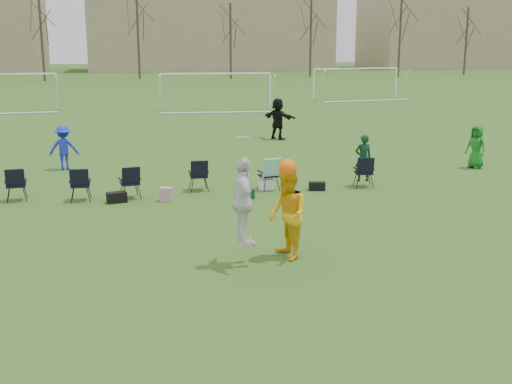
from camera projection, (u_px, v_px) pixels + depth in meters
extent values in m
plane|color=#2D561A|center=(245.00, 296.00, 11.51)|extent=(260.00, 260.00, 0.00)
imported|color=#1B2DCB|center=(64.00, 148.00, 22.73)|extent=(1.03, 0.61, 1.57)
imported|color=#136C1C|center=(476.00, 147.00, 23.02)|extent=(0.78, 0.90, 1.55)
imported|color=black|center=(278.00, 119.00, 29.86)|extent=(1.54, 1.74, 1.91)
imported|color=white|center=(243.00, 202.00, 12.81)|extent=(0.55, 1.09, 1.79)
imported|color=yellow|center=(287.00, 215.00, 13.31)|extent=(0.85, 1.02, 1.90)
sphere|color=orange|center=(288.00, 168.00, 13.09)|extent=(0.38, 0.38, 0.38)
cylinder|color=white|center=(243.00, 137.00, 12.54)|extent=(0.27, 0.27, 0.06)
imported|color=#0D331C|center=(363.00, 158.00, 20.10)|extent=(0.55, 0.36, 1.49)
cube|color=black|center=(117.00, 197.00, 18.16)|extent=(0.60, 0.41, 0.30)
cube|color=#C6809E|center=(166.00, 194.00, 18.30)|extent=(0.39, 0.30, 0.40)
cube|color=#0F391F|center=(247.00, 193.00, 18.67)|extent=(0.49, 0.34, 0.28)
cube|color=white|center=(266.00, 184.00, 19.76)|extent=(0.47, 0.38, 0.32)
cylinder|color=white|center=(270.00, 184.00, 19.93)|extent=(0.26, 0.26, 0.30)
cube|color=black|center=(317.00, 186.00, 19.67)|extent=(0.55, 0.37, 0.26)
cube|color=black|center=(16.00, 184.00, 18.31)|extent=(0.65, 0.65, 0.96)
cube|color=black|center=(80.00, 184.00, 18.32)|extent=(0.60, 0.60, 0.96)
cube|color=black|center=(130.00, 182.00, 18.59)|extent=(0.70, 0.70, 0.96)
cube|color=black|center=(199.00, 175.00, 19.59)|extent=(0.60, 0.60, 0.96)
cube|color=black|center=(269.00, 174.00, 19.68)|extent=(0.71, 0.71, 0.96)
cube|color=black|center=(364.00, 172.00, 20.09)|extent=(0.69, 0.69, 0.96)
cylinder|color=white|center=(57.00, 92.00, 42.74)|extent=(0.12, 0.12, 2.40)
cylinder|color=white|center=(160.00, 93.00, 42.08)|extent=(0.12, 0.12, 2.40)
cylinder|color=white|center=(270.00, 92.00, 43.01)|extent=(0.12, 0.12, 2.40)
cylinder|color=white|center=(216.00, 74.00, 42.27)|extent=(7.29, 0.63, 0.12)
cylinder|color=white|center=(314.00, 85.00, 49.41)|extent=(0.12, 0.12, 2.40)
cylinder|color=white|center=(396.00, 83.00, 51.79)|extent=(0.12, 0.12, 2.40)
cylinder|color=white|center=(356.00, 69.00, 50.33)|extent=(7.25, 1.13, 0.12)
cylinder|color=#382B21|center=(41.00, 36.00, 73.56)|extent=(0.28, 0.28, 10.20)
cylinder|color=#382B21|center=(138.00, 31.00, 78.42)|extent=(0.28, 0.28, 11.40)
cylinder|color=#382B21|center=(231.00, 41.00, 77.97)|extent=(0.28, 0.28, 9.00)
cylinder|color=#382B21|center=(311.00, 37.00, 82.84)|extent=(0.28, 0.28, 10.20)
cylinder|color=#382B21|center=(400.00, 32.00, 81.98)|extent=(0.28, 0.28, 11.40)
cylinder|color=#382B21|center=(466.00, 42.00, 87.25)|extent=(0.28, 0.28, 9.00)
cube|color=tan|center=(209.00, 35.00, 104.17)|extent=(38.00, 16.00, 11.00)
cube|color=tan|center=(453.00, 30.00, 112.31)|extent=(30.00, 16.00, 13.00)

